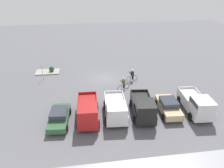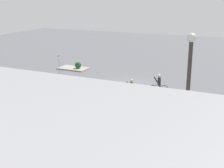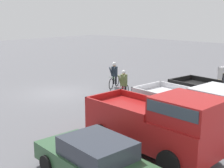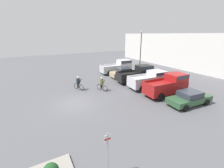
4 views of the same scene
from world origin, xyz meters
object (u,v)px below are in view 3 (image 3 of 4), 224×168
object	(u,v)px
pickup_truck_3	(159,123)
cyclist_1	(114,74)
sedan_1	(97,161)
pickup_truck_2	(196,107)
cyclist_0	(124,85)

from	to	relation	value
pickup_truck_3	cyclist_1	world-z (taller)	pickup_truck_3
cyclist_1	sedan_1	bearing A→B (deg)	41.92
sedan_1	pickup_truck_2	bearing A→B (deg)	-179.78
pickup_truck_3	cyclist_0	distance (m)	7.62
pickup_truck_2	cyclist_0	bearing A→B (deg)	-108.18
pickup_truck_2	sedan_1	size ratio (longest dim) A/B	1.09
pickup_truck_2	cyclist_1	xyz separation A→B (m)	(-3.57, -8.19, -0.20)
sedan_1	cyclist_0	size ratio (longest dim) A/B	2.65
sedan_1	cyclist_1	distance (m)	12.29
pickup_truck_2	sedan_1	bearing A→B (deg)	0.22
pickup_truck_3	sedan_1	bearing A→B (deg)	-3.37
pickup_truck_2	cyclist_1	distance (m)	8.94
pickup_truck_3	cyclist_1	xyz separation A→B (m)	(-6.36, -8.38, -0.30)
pickup_truck_2	pickup_truck_3	distance (m)	2.80
sedan_1	cyclist_1	bearing A→B (deg)	-138.08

